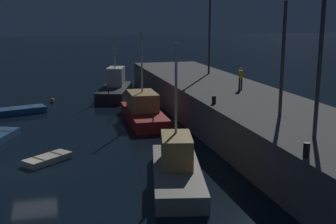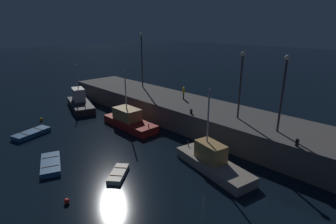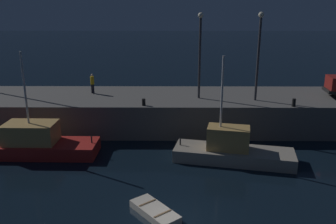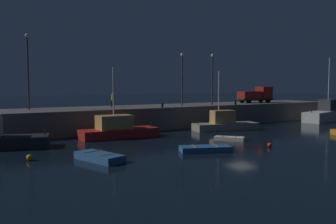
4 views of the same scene
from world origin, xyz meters
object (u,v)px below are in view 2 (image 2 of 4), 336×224
at_px(mooring_buoy_near, 67,201).
at_px(lamp_post_east, 241,80).
at_px(mooring_buoy_mid, 41,119).
at_px(bollard_west, 191,111).
at_px(fishing_boat_orange, 129,120).
at_px(dinghy_red_small, 118,174).
at_px(lamp_post_west, 142,56).
at_px(fishing_boat_white, 212,161).
at_px(dockworker, 184,92).
at_px(dinghy_orange_near, 32,133).
at_px(rowboat_white_mid, 51,164).
at_px(lamp_post_central, 283,88).
at_px(bollard_central, 297,143).
at_px(fishing_trawler_red, 80,102).

bearing_deg(mooring_buoy_near, lamp_post_east, 81.66).
xyz_separation_m(mooring_buoy_mid, bollard_west, (17.29, 10.47, 2.76)).
height_order(fishing_boat_orange, mooring_buoy_near, fishing_boat_orange).
bearing_deg(dinghy_red_small, lamp_post_west, 135.29).
height_order(fishing_boat_white, dockworker, fishing_boat_white).
xyz_separation_m(dinghy_orange_near, rowboat_white_mid, (8.69, -1.21, -0.03)).
bearing_deg(bollard_west, lamp_post_west, 161.56).
relative_size(rowboat_white_mid, lamp_post_west, 0.53).
xyz_separation_m(dinghy_red_small, lamp_post_west, (-15.86, 15.70, 7.43)).
distance_m(dinghy_orange_near, lamp_post_central, 27.40).
height_order(lamp_post_west, dockworker, lamp_post_west).
bearing_deg(bollard_west, dinghy_red_small, -83.14).
bearing_deg(mooring_buoy_mid, dockworker, 49.29).
height_order(fishing_boat_white, rowboat_white_mid, fishing_boat_white).
relative_size(rowboat_white_mid, mooring_buoy_mid, 9.88).
distance_m(rowboat_white_mid, bollard_west, 15.19).
bearing_deg(lamp_post_east, dinghy_red_small, -103.43).
bearing_deg(rowboat_white_mid, bollard_central, 41.60).
bearing_deg(mooring_buoy_near, bollard_west, 96.71).
bearing_deg(fishing_trawler_red, bollard_central, 7.02).
relative_size(dinghy_red_small, mooring_buoy_mid, 6.58).
bearing_deg(dockworker, bollard_west, -39.70).
distance_m(rowboat_white_mid, bollard_central, 21.40).
distance_m(dockworker, bollard_west, 6.32).
relative_size(fishing_boat_orange, dinghy_red_small, 2.75).
relative_size(fishing_boat_white, rowboat_white_mid, 1.87).
height_order(mooring_buoy_mid, bollard_central, bollard_central).
relative_size(fishing_boat_white, mooring_buoy_mid, 18.46).
xyz_separation_m(fishing_boat_orange, bollard_west, (7.34, 3.32, 2.09)).
height_order(mooring_buoy_mid, lamp_post_central, lamp_post_central).
relative_size(mooring_buoy_mid, lamp_post_east, 0.06).
xyz_separation_m(rowboat_white_mid, lamp_post_central, (13.37, 16.07, 6.65)).
bearing_deg(lamp_post_west, rowboat_white_mid, -61.82).
bearing_deg(lamp_post_central, lamp_post_west, 172.54).
xyz_separation_m(lamp_post_east, bollard_central, (7.12, -2.64, -3.82)).
height_order(rowboat_white_mid, mooring_buoy_near, rowboat_white_mid).
height_order(dinghy_orange_near, bollard_central, bollard_central).
xyz_separation_m(rowboat_white_mid, lamp_post_east, (8.75, 16.72, 6.62)).
xyz_separation_m(mooring_buoy_mid, lamp_post_central, (26.38, 12.23, 6.65)).
bearing_deg(fishing_boat_white, lamp_post_central, 64.88).
bearing_deg(bollard_west, mooring_buoy_mid, -148.80).
relative_size(fishing_trawler_red, fishing_boat_white, 1.05).
distance_m(fishing_boat_white, dinghy_orange_near, 21.13).
bearing_deg(dinghy_orange_near, lamp_post_west, 95.03).
bearing_deg(lamp_post_central, bollard_west, -169.06).
distance_m(lamp_post_west, bollard_central, 27.02).
height_order(mooring_buoy_mid, bollard_west, bollard_west).
relative_size(fishing_trawler_red, lamp_post_central, 1.24).
bearing_deg(dinghy_red_small, dockworker, 112.44).
bearing_deg(bollard_west, rowboat_white_mid, -106.66).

